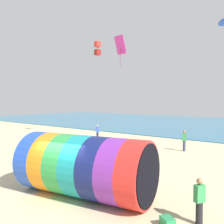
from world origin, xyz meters
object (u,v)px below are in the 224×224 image
object	(u,v)px
kite_red_box	(98,48)
bystander_near_water	(184,140)
giant_inflatable_tube	(85,166)
bystander_mid_beach	(97,132)
kite_handler	(199,201)
kite_magenta_diamond	(120,45)
bystander_far_left	(46,140)
cooler_box	(168,223)

from	to	relation	value
kite_red_box	bystander_near_water	size ratio (longest dim) A/B	0.71
giant_inflatable_tube	bystander_mid_beach	bearing A→B (deg)	130.18
kite_handler	bystander_mid_beach	xyz separation A→B (m)	(-15.75, 12.11, 0.01)
giant_inflatable_tube	kite_handler	bearing A→B (deg)	7.65
kite_handler	kite_magenta_diamond	bearing A→B (deg)	143.78
giant_inflatable_tube	kite_handler	size ratio (longest dim) A/B	3.96
bystander_far_left	kite_red_box	bearing A→B (deg)	37.03
kite_magenta_diamond	kite_handler	bearing A→B (deg)	-36.22
bystander_far_left	bystander_mid_beach	bearing A→B (deg)	88.47
kite_red_box	bystander_far_left	bearing A→B (deg)	-142.97
kite_magenta_diamond	bystander_near_water	xyz separation A→B (m)	(2.17, 6.31, -7.32)
giant_inflatable_tube	bystander_near_water	bearing A→B (deg)	92.60
bystander_near_water	kite_handler	bearing A→B (deg)	-65.17
kite_red_box	bystander_near_water	bearing A→B (deg)	29.75
bystander_near_water	bystander_mid_beach	size ratio (longest dim) A/B	1.09
bystander_near_water	kite_red_box	bearing A→B (deg)	-150.25
giant_inflatable_tube	bystander_near_water	size ratio (longest dim) A/B	3.62
cooler_box	bystander_near_water	bearing A→B (deg)	110.36
kite_magenta_diamond	bystander_far_left	world-z (taller)	kite_magenta_diamond
kite_red_box	cooler_box	bearing A→B (deg)	-38.52
kite_red_box	bystander_mid_beach	xyz separation A→B (m)	(-3.60, 3.94, -8.20)
kite_handler	bystander_far_left	size ratio (longest dim) A/B	1.07
bystander_near_water	bystander_mid_beach	bearing A→B (deg)	179.09
giant_inflatable_tube	kite_red_box	size ratio (longest dim) A/B	5.08
kite_magenta_diamond	bystander_near_water	bearing A→B (deg)	71.03
kite_handler	bystander_near_water	distance (m)	13.17
cooler_box	bystander_far_left	bearing A→B (deg)	157.74
bystander_near_water	cooler_box	world-z (taller)	bystander_near_water
kite_handler	cooler_box	size ratio (longest dim) A/B	3.18
kite_handler	bystander_mid_beach	world-z (taller)	bystander_mid_beach
kite_red_box	cooler_box	world-z (taller)	kite_red_box
bystander_mid_beach	bystander_far_left	world-z (taller)	bystander_mid_beach
kite_magenta_diamond	bystander_far_left	bearing A→B (deg)	-177.76
kite_handler	kite_red_box	size ratio (longest dim) A/B	1.28
giant_inflatable_tube	kite_magenta_diamond	xyz separation A→B (m)	(-2.74, 6.30, 6.87)
kite_magenta_diamond	cooler_box	world-z (taller)	kite_magenta_diamond
bystander_near_water	bystander_far_left	world-z (taller)	bystander_near_water
cooler_box	kite_magenta_diamond	bearing A→B (deg)	136.73
kite_red_box	bystander_mid_beach	world-z (taller)	kite_red_box
kite_handler	cooler_box	world-z (taller)	kite_handler
kite_magenta_diamond	bystander_near_water	distance (m)	9.90
giant_inflatable_tube	bystander_far_left	xyz separation A→B (m)	(-10.97, 5.98, -0.61)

